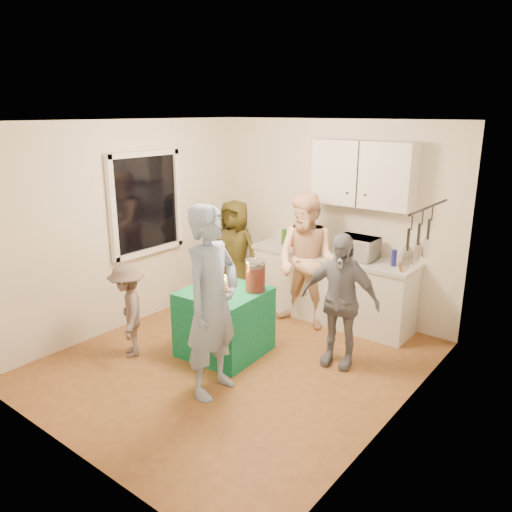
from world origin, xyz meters
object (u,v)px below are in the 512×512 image
Objects in this scene: woman_back_center at (307,262)px; woman_back_right at (340,300)px; woman_back_left at (235,253)px; counter at (330,288)px; punch_jar at (255,276)px; man_birthday at (212,302)px; party_table at (224,322)px; microwave at (357,248)px; child_near_left at (128,311)px.

woman_back_right is at bearing -37.48° from woman_back_center.
counter is at bearing 4.13° from woman_back_left.
man_birthday reaches higher than punch_jar.
party_table is at bearing -144.15° from punch_jar.
man_birthday is at bearing -89.85° from counter.
punch_jar is at bearing 35.85° from party_table.
party_table is 1.33m from woman_back_right.
woman_back_center reaches higher than woman_back_right.
woman_back_center is (0.03, 1.00, -0.06)m from punch_jar.
counter is at bearing 114.36° from woman_back_right.
punch_jar is at bearing -91.71° from woman_back_center.
counter is 1.17× the size of man_birthday.
counter is 1.27× the size of woman_back_center.
woman_back_center is at bearing -1.29° from man_birthday.
counter is at bearing -179.79° from microwave.
party_table is (-0.46, -1.60, -0.05)m from counter.
party_table is 1.34m from woman_back_center.
woman_back_center is (1.24, -0.06, 0.11)m from woman_back_left.
punch_jar is at bearing -50.93° from woman_back_left.
woman_back_center is at bearing 88.07° from punch_jar.
counter is 2.64m from child_near_left.
woman_back_right reaches higher than microwave.
woman_back_right is (2.07, -0.70, -0.01)m from woman_back_left.
man_birthday reaches higher than counter.
party_table is 1.09m from child_near_left.
woman_back_center is (-0.49, -0.39, -0.18)m from microwave.
microwave is 0.46× the size of child_near_left.
party_table is at bearing 76.84° from child_near_left.
man_birthday reaches higher than woman_back_center.
woman_back_left is at bearing 151.98° from woman_back_right.
microwave is 1.92m from party_table.
counter reaches higher than party_table.
woman_back_left is at bearing 128.84° from child_near_left.
woman_back_left reaches higher than child_near_left.
man_birthday is at bearing -128.03° from woman_back_right.
woman_back_left is at bearing 29.69° from man_birthday.
child_near_left is (0.10, -1.97, -0.22)m from woman_back_left.
microwave reaches higher than counter.
woman_back_right is (0.86, 0.36, -0.19)m from punch_jar.
punch_jar reaches higher than party_table.
woman_back_left reaches higher than party_table.
party_table is 0.56× the size of woman_back_left.
man_birthday is 1.34m from child_near_left.
man_birthday is at bearing -64.33° from woman_back_left.
man_birthday reaches higher than woman_back_right.
woman_back_center reaches higher than woman_back_left.
woman_back_left is at bearing 177.60° from woman_back_center.
punch_jar reaches higher than child_near_left.
counter is at bearing -5.47° from man_birthday.
counter is 4.41× the size of microwave.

